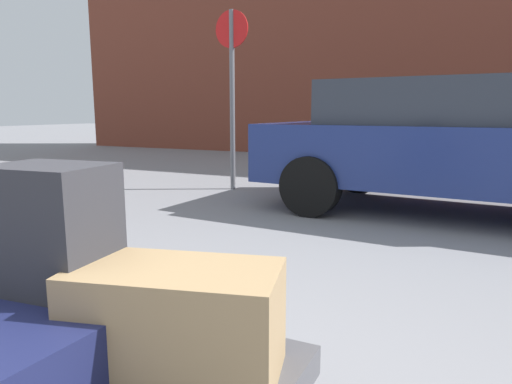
{
  "coord_description": "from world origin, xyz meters",
  "views": [
    {
      "loc": [
        1.01,
        -0.92,
        1.1
      ],
      "look_at": [
        0.0,
        1.2,
        0.69
      ],
      "focal_mm": 32.49,
      "sensor_mm": 36.0,
      "label": 1
    }
  ],
  "objects_px": {
    "parked_car": "(462,144)",
    "no_parking_sign": "(232,81)",
    "duffel_bag_tan_front_left": "(177,321)",
    "suitcase_charcoal_center": "(55,260)"
  },
  "relations": [
    {
      "from": "parked_car",
      "to": "no_parking_sign",
      "type": "distance_m",
      "value": 3.08
    },
    {
      "from": "no_parking_sign",
      "to": "parked_car",
      "type": "bearing_deg",
      "value": -7.77
    },
    {
      "from": "duffel_bag_tan_front_left",
      "to": "parked_car",
      "type": "relative_size",
      "value": 0.14
    },
    {
      "from": "no_parking_sign",
      "to": "suitcase_charcoal_center",
      "type": "bearing_deg",
      "value": -68.04
    },
    {
      "from": "suitcase_charcoal_center",
      "to": "parked_car",
      "type": "bearing_deg",
      "value": 71.28
    },
    {
      "from": "duffel_bag_tan_front_left",
      "to": "no_parking_sign",
      "type": "height_order",
      "value": "no_parking_sign"
    },
    {
      "from": "suitcase_charcoal_center",
      "to": "duffel_bag_tan_front_left",
      "type": "height_order",
      "value": "suitcase_charcoal_center"
    },
    {
      "from": "duffel_bag_tan_front_left",
      "to": "parked_car",
      "type": "height_order",
      "value": "parked_car"
    },
    {
      "from": "duffel_bag_tan_front_left",
      "to": "no_parking_sign",
      "type": "xyz_separation_m",
      "value": [
        -2.35,
        4.72,
        1.0
      ]
    },
    {
      "from": "suitcase_charcoal_center",
      "to": "duffel_bag_tan_front_left",
      "type": "xyz_separation_m",
      "value": [
        0.42,
        0.05,
        -0.14
      ]
    }
  ]
}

